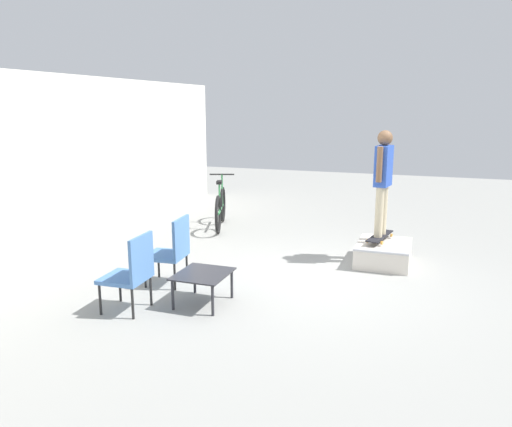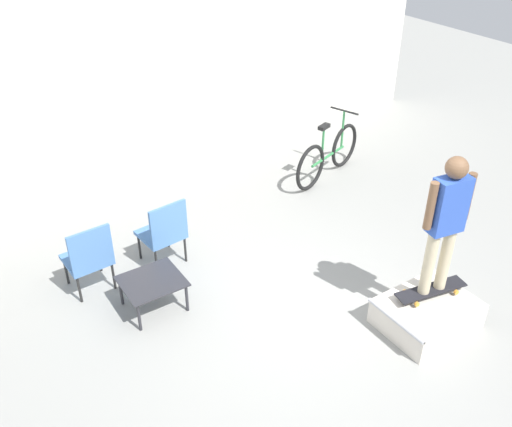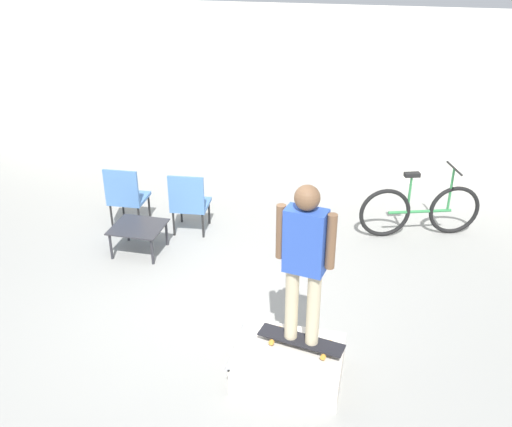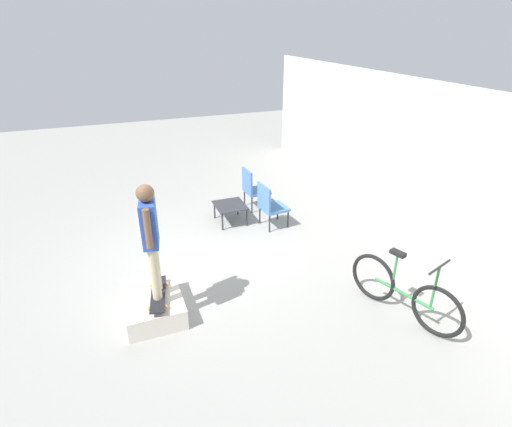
% 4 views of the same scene
% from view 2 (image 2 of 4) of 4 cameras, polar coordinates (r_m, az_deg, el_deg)
% --- Properties ---
extents(ground_plane, '(24.00, 24.00, 0.00)m').
position_cam_2_polar(ground_plane, '(6.85, 3.74, -10.14)').
color(ground_plane, gray).
extents(house_wall_back, '(12.00, 0.06, 3.00)m').
position_cam_2_polar(house_wall_back, '(9.49, -12.40, 12.38)').
color(house_wall_back, white).
rests_on(house_wall_back, ground_plane).
extents(skate_ramp_box, '(1.08, 0.82, 0.35)m').
position_cam_2_polar(skate_ramp_box, '(6.90, 16.69, -9.55)').
color(skate_ramp_box, silver).
rests_on(skate_ramp_box, ground_plane).
extents(skateboard_on_ramp, '(0.89, 0.37, 0.07)m').
position_cam_2_polar(skateboard_on_ramp, '(6.85, 17.09, -7.30)').
color(skateboard_on_ramp, black).
rests_on(skateboard_on_ramp, skate_ramp_box).
extents(person_skater, '(0.56, 0.26, 1.67)m').
position_cam_2_polar(person_skater, '(6.29, 18.52, -0.27)').
color(person_skater, '#C6B793').
rests_on(person_skater, skateboard_on_ramp).
extents(coffee_table, '(0.70, 0.64, 0.41)m').
position_cam_2_polar(coffee_table, '(6.83, -10.33, -6.93)').
color(coffee_table, '#2D2D33').
rests_on(coffee_table, ground_plane).
extents(patio_chair_left, '(0.54, 0.54, 0.97)m').
position_cam_2_polar(patio_chair_left, '(7.16, -16.39, -4.12)').
color(patio_chair_left, black).
rests_on(patio_chair_left, ground_plane).
extents(patio_chair_right, '(0.57, 0.57, 0.97)m').
position_cam_2_polar(patio_chair_right, '(7.42, -9.18, -1.71)').
color(patio_chair_right, black).
rests_on(patio_chair_right, ground_plane).
extents(bicycle, '(1.74, 0.70, 1.06)m').
position_cam_2_polar(bicycle, '(9.55, 7.23, 5.83)').
color(bicycle, black).
rests_on(bicycle, ground_plane).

